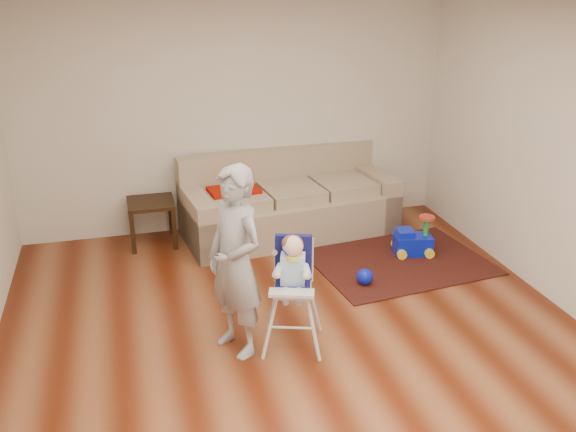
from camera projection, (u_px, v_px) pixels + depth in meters
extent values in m
plane|color=#521B0A|center=(300.00, 343.00, 5.41)|extent=(5.50, 5.50, 0.00)
cube|color=beige|center=(235.00, 115.00, 7.38)|extent=(5.00, 0.04, 2.70)
cube|color=white|center=(303.00, 7.00, 4.41)|extent=(5.00, 5.50, 0.04)
cube|color=#A41202|center=(234.00, 190.00, 7.16)|extent=(0.59, 0.42, 0.04)
cube|color=black|center=(400.00, 262.00, 6.86)|extent=(1.93, 1.54, 0.01)
sphere|color=#0B1CD3|center=(365.00, 277.00, 6.34)|extent=(0.16, 0.16, 0.16)
cylinder|color=#0B1CD3|center=(289.00, 254.00, 4.98)|extent=(0.05, 0.12, 0.01)
imported|color=#939496|center=(235.00, 262.00, 5.04)|extent=(0.60, 0.69, 1.58)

